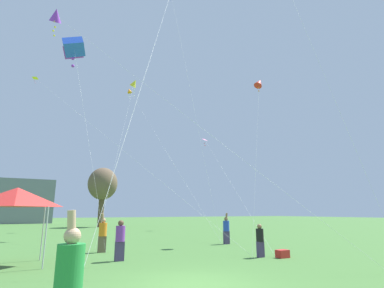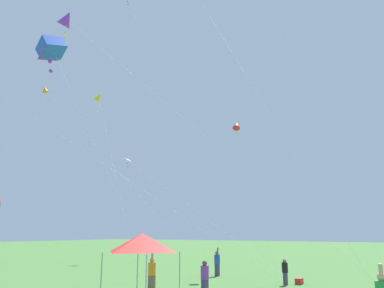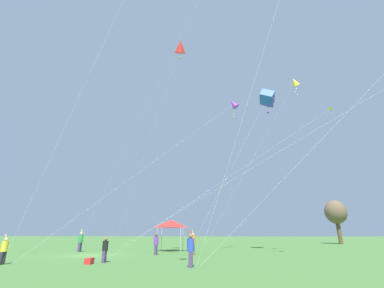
% 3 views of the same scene
% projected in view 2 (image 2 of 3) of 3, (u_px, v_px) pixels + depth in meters
% --- Properties ---
extents(festival_tent, '(2.53, 2.53, 3.04)m').
position_uv_depth(festival_tent, '(142.00, 243.00, 15.66)').
color(festival_tent, '#B7B7BC').
rests_on(festival_tent, ground).
extents(cooler_box, '(0.57, 0.39, 0.35)m').
position_uv_depth(cooler_box, '(299.00, 281.00, 22.59)').
color(cooler_box, red).
rests_on(cooler_box, ground).
extents(person_black_shirt, '(0.35, 0.35, 1.50)m').
position_uv_depth(person_black_shirt, '(285.00, 271.00, 22.37)').
color(person_black_shirt, '#473860').
rests_on(person_black_shirt, ground).
extents(person_orange_shirt, '(0.41, 0.41, 2.01)m').
position_uv_depth(person_orange_shirt, '(152.00, 273.00, 19.95)').
color(person_orange_shirt, brown).
rests_on(person_orange_shirt, ground).
extents(person_blue_shirt, '(0.41, 0.41, 2.00)m').
position_uv_depth(person_blue_shirt, '(217.00, 262.00, 26.89)').
color(person_blue_shirt, '#473860').
rests_on(person_blue_shirt, ground).
extents(person_purple_shirt, '(0.40, 0.40, 1.71)m').
position_uv_depth(person_purple_shirt, '(205.00, 277.00, 18.37)').
color(person_purple_shirt, '#473860').
rests_on(person_purple_shirt, ground).
extents(kite_blue_box_0, '(2.74, 9.37, 16.44)m').
position_uv_depth(kite_blue_box_0, '(52.00, 48.00, 25.95)').
color(kite_blue_box_0, silver).
rests_on(kite_blue_box_0, ground).
extents(kite_yellow_diamond_2, '(4.77, 8.87, 14.40)m').
position_uv_depth(kite_yellow_diamond_2, '(99.00, 97.00, 30.71)').
color(kite_yellow_diamond_2, silver).
rests_on(kite_yellow_diamond_2, ground).
extents(kite_purple_diamond_3, '(11.24, 15.67, 16.51)m').
position_uv_depth(kite_purple_diamond_3, '(67.00, 19.00, 22.88)').
color(kite_purple_diamond_3, silver).
rests_on(kite_purple_diamond_3, ground).
extents(kite_pink_delta_4, '(9.70, 22.13, 11.54)m').
position_uv_depth(kite_pink_delta_4, '(129.00, 161.00, 43.20)').
color(kite_pink_delta_4, silver).
rests_on(kite_pink_delta_4, ground).
extents(kite_orange_diamond_7, '(1.91, 19.25, 18.04)m').
position_uv_depth(kite_orange_diamond_7, '(45.00, 90.00, 39.07)').
color(kite_orange_diamond_7, silver).
rests_on(kite_orange_diamond_7, ground).
extents(kite_red_diamond_8, '(6.01, 5.41, 12.46)m').
position_uv_depth(kite_red_diamond_8, '(237.00, 125.00, 31.83)').
color(kite_red_diamond_8, silver).
rests_on(kite_red_diamond_8, ground).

